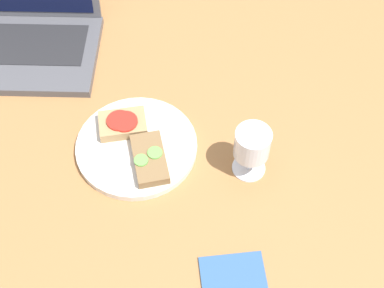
% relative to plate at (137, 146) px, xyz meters
% --- Properties ---
extents(wooden_table, '(1.40, 1.40, 0.03)m').
position_rel_plate_xyz_m(wooden_table, '(0.04, -0.02, -0.02)').
color(wooden_table, '#9E6B3D').
rests_on(wooden_table, ground).
extents(plate, '(0.24, 0.24, 0.02)m').
position_rel_plate_xyz_m(plate, '(0.00, 0.00, 0.00)').
color(plate, silver).
rests_on(plate, wooden_table).
extents(sandwich_with_cucumber, '(0.09, 0.13, 0.02)m').
position_rel_plate_xyz_m(sandwich_with_cucumber, '(0.03, -0.04, 0.02)').
color(sandwich_with_cucumber, brown).
rests_on(sandwich_with_cucumber, plate).
extents(sandwich_with_tomato, '(0.11, 0.08, 0.03)m').
position_rel_plate_xyz_m(sandwich_with_tomato, '(-0.03, 0.04, 0.02)').
color(sandwich_with_tomato, '#A88456').
rests_on(sandwich_with_tomato, plate).
extents(wine_glass, '(0.07, 0.07, 0.11)m').
position_rel_plate_xyz_m(wine_glass, '(0.22, -0.04, 0.07)').
color(wine_glass, white).
rests_on(wine_glass, wooden_table).
extents(laptop, '(0.32, 0.27, 0.20)m').
position_rel_plate_xyz_m(laptop, '(-0.27, 0.29, 0.03)').
color(laptop, '#4C4C51').
rests_on(laptop, wooden_table).
extents(napkin, '(0.13, 0.13, 0.00)m').
position_rel_plate_xyz_m(napkin, '(0.19, -0.28, -0.01)').
color(napkin, '#33598C').
rests_on(napkin, wooden_table).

